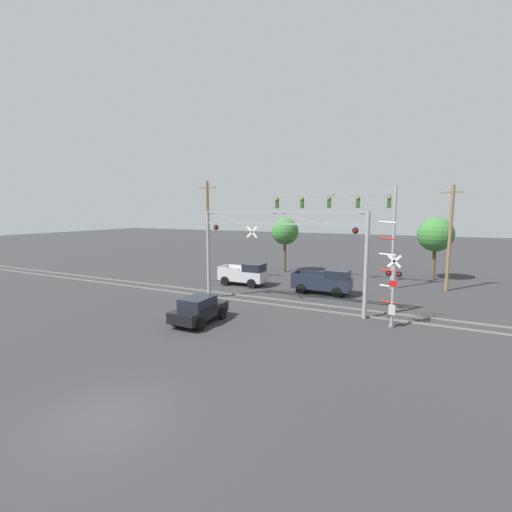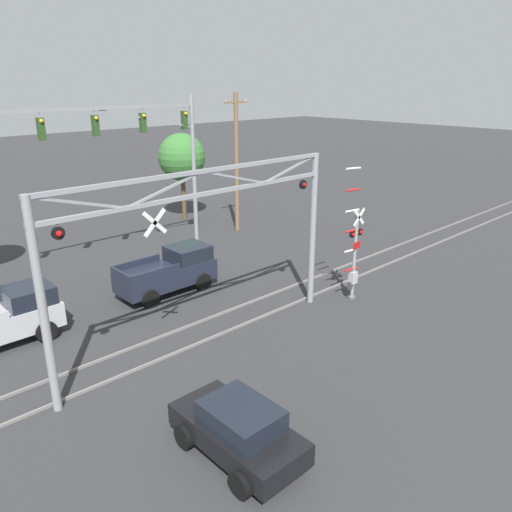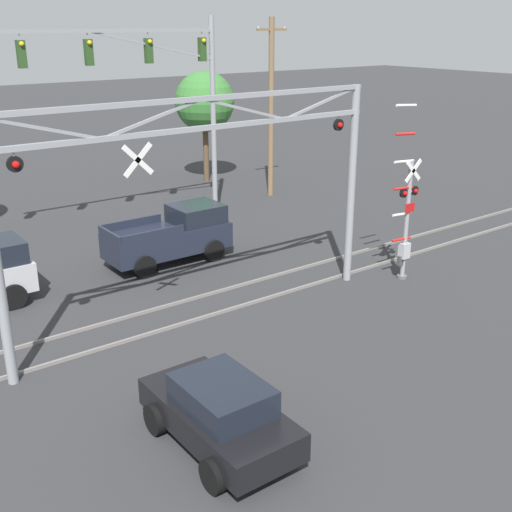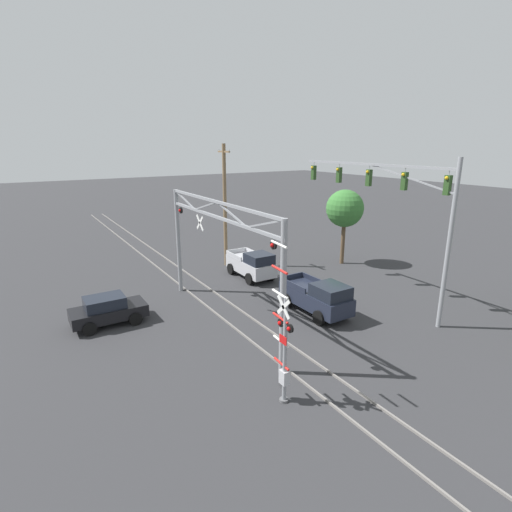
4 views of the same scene
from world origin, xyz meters
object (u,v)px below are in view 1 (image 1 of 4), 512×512
Objects in this scene: crossing_gantry at (279,244)px; background_tree_far_left_verge at (285,232)px; traffic_signal_span at (357,216)px; pickup_truck_lead at (324,281)px; utility_pole_left at (208,231)px; utility_pole_right at (450,237)px; sedan_waiting at (199,309)px; crossing_signal_mast at (392,290)px; background_tree_beyond_span at (436,235)px; pickup_truck_following at (245,274)px.

crossing_gantry reaches higher than background_tree_far_left_verge.
traffic_signal_span is 7.16m from pickup_truck_lead.
utility_pole_right is at bearing 15.69° from utility_pole_left.
traffic_signal_span is 2.93× the size of sedan_waiting.
pickup_truck_lead is 1.20× the size of sedan_waiting.
background_tree_beyond_span is at bearing 81.44° from crossing_signal_mast.
sedan_waiting is at bearing -113.53° from traffic_signal_span.
crossing_signal_mast is at bearing -26.51° from pickup_truck_following.
crossing_gantry is 10.61m from traffic_signal_span.
pickup_truck_following is at bearing 179.36° from pickup_truck_lead.
utility_pole_left is at bearing -179.81° from pickup_truck_lead.
pickup_truck_lead is 0.50× the size of utility_pole_left.
crossing_gantry is at bearing -122.31° from background_tree_beyond_span.
background_tree_far_left_verge is (-1.82, 19.00, 3.71)m from sedan_waiting.
utility_pole_left reaches higher than utility_pole_right.
traffic_signal_span is 1.29× the size of utility_pole_right.
traffic_signal_span is at bearing 70.22° from crossing_gantry.
pickup_truck_following is at bearing 1.78° from utility_pole_left.
utility_pole_left is at bearing 150.69° from crossing_gantry.
utility_pole_left is at bearing -118.88° from background_tree_far_left_verge.
crossing_signal_mast is 14.71m from pickup_truck_following.
utility_pole_right is at bearing 49.36° from sedan_waiting.
traffic_signal_span is at bearing 69.60° from pickup_truck_lead.
crossing_signal_mast is at bearing -105.99° from utility_pole_right.
traffic_signal_span reaches higher than sedan_waiting.
crossing_gantry is 10.90m from utility_pole_left.
background_tree_far_left_verge is at bearing 155.20° from traffic_signal_span.
utility_pole_right is (9.14, 5.72, 3.58)m from pickup_truck_lead.
utility_pole_left is 22.29m from background_tree_beyond_span.
sedan_waiting is at bearing -158.30° from crossing_signal_mast.
crossing_signal_mast is at bearing -48.82° from pickup_truck_lead.
traffic_signal_span reaches higher than crossing_gantry.
traffic_signal_span is at bearing 66.47° from sedan_waiting.
pickup_truck_lead is at bearing -127.80° from background_tree_beyond_span.
crossing_gantry is at bearing -70.40° from background_tree_far_left_verge.
utility_pole_left is at bearing -161.00° from traffic_signal_span.
background_tree_beyond_span is at bearing 100.73° from utility_pole_right.
background_tree_beyond_span is (15.68, 10.51, 3.46)m from pickup_truck_following.
sedan_waiting is 19.45m from background_tree_far_left_verge.
crossing_signal_mast is at bearing -50.02° from background_tree_far_left_verge.
utility_pole_left is (-3.90, -0.12, 3.90)m from pickup_truck_following.
pickup_truck_following is (-13.12, 6.54, -1.18)m from crossing_signal_mast.
crossing_gantry is 18.88m from background_tree_beyond_span.
crossing_gantry is 2.74× the size of pickup_truck_following.
utility_pole_left reaches higher than sedan_waiting.
pickup_truck_following is 1.11× the size of sedan_waiting.
background_tree_beyond_span is (2.57, 17.05, 2.27)m from crossing_signal_mast.
crossing_gantry is 6.64m from pickup_truck_lead.
crossing_gantry is at bearing -44.28° from pickup_truck_following.
background_tree_far_left_verge is (-15.89, 2.61, -0.08)m from utility_pole_right.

